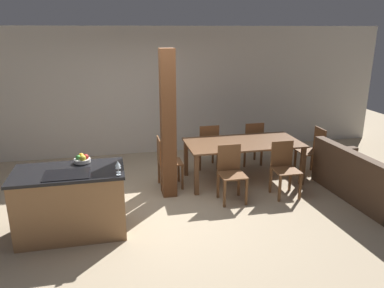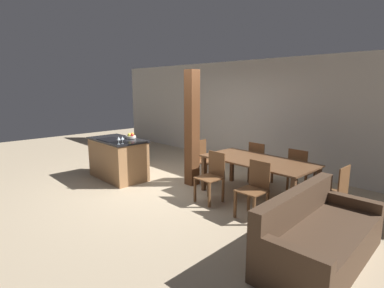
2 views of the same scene
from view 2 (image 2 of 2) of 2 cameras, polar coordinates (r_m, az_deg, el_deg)
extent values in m
plane|color=tan|center=(6.30, -5.11, -7.98)|extent=(16.00, 16.00, 0.00)
cube|color=beige|center=(8.05, 10.91, 5.84)|extent=(11.20, 0.08, 2.70)
cube|color=#9E7047|center=(6.91, -13.90, -2.87)|extent=(1.37, 0.75, 0.86)
cube|color=black|center=(6.82, -14.07, 0.78)|extent=(1.41, 0.79, 0.04)
cube|color=black|center=(6.74, -15.21, 0.83)|extent=(0.56, 0.40, 0.01)
cylinder|color=silver|center=(6.79, -11.55, 1.32)|extent=(0.22, 0.22, 0.05)
sphere|color=red|center=(6.74, -11.37, 1.68)|extent=(0.08, 0.08, 0.08)
sphere|color=gold|center=(6.82, -11.29, 1.80)|extent=(0.08, 0.08, 0.08)
sphere|color=#3D8E38|center=(6.83, -11.80, 1.75)|extent=(0.07, 0.07, 0.07)
sphere|color=yellow|center=(6.75, -11.85, 1.68)|extent=(0.08, 0.08, 0.08)
cylinder|color=silver|center=(6.12, -13.77, -0.04)|extent=(0.06, 0.06, 0.00)
cylinder|color=silver|center=(6.11, -13.79, 0.36)|extent=(0.01, 0.01, 0.08)
cone|color=silver|center=(6.10, -13.82, 1.05)|extent=(0.07, 0.07, 0.07)
cylinder|color=silver|center=(6.16, -13.07, 0.07)|extent=(0.06, 0.06, 0.00)
cylinder|color=silver|center=(6.15, -13.09, 0.47)|extent=(0.01, 0.01, 0.08)
cone|color=silver|center=(6.14, -13.12, 1.15)|extent=(0.07, 0.07, 0.07)
cube|color=brown|center=(5.59, 12.41, -3.08)|extent=(2.03, 1.00, 0.03)
cube|color=brown|center=(5.94, 2.26, -5.62)|extent=(0.07, 0.07, 0.70)
cube|color=brown|center=(4.87, 18.59, -9.98)|extent=(0.07, 0.07, 0.70)
cube|color=brown|center=(6.56, 7.61, -4.09)|extent=(0.07, 0.07, 0.70)
cube|color=brown|center=(5.62, 22.87, -7.48)|extent=(0.07, 0.07, 0.70)
cube|color=brown|center=(5.33, 3.28, -6.46)|extent=(0.40, 0.40, 0.02)
cube|color=brown|center=(5.40, 4.70, -3.75)|extent=(0.38, 0.02, 0.43)
cube|color=brown|center=(5.40, 0.57, -8.76)|extent=(0.04, 0.04, 0.44)
cube|color=brown|center=(5.17, 3.32, -9.71)|extent=(0.04, 0.04, 0.44)
cube|color=brown|center=(5.64, 3.19, -7.91)|extent=(0.04, 0.04, 0.44)
cube|color=brown|center=(5.42, 5.93, -8.77)|extent=(0.04, 0.04, 0.44)
cube|color=brown|center=(4.78, 11.31, -8.74)|extent=(0.40, 0.40, 0.02)
cube|color=brown|center=(4.86, 12.72, -5.66)|extent=(0.38, 0.02, 0.43)
cube|color=brown|center=(4.83, 8.21, -11.33)|extent=(0.04, 0.04, 0.44)
cube|color=brown|center=(4.64, 11.71, -12.43)|extent=(0.04, 0.04, 0.44)
cube|color=brown|center=(5.09, 10.75, -10.21)|extent=(0.04, 0.04, 0.44)
cube|color=brown|center=(4.91, 14.14, -11.18)|extent=(0.04, 0.04, 0.44)
cube|color=brown|center=(6.54, 13.01, -3.44)|extent=(0.40, 0.40, 0.02)
cube|color=brown|center=(6.34, 12.14, -1.76)|extent=(0.38, 0.02, 0.43)
cube|color=brown|center=(6.66, 15.05, -5.33)|extent=(0.04, 0.04, 0.44)
cube|color=brown|center=(6.84, 12.53, -4.77)|extent=(0.04, 0.04, 0.44)
cube|color=brown|center=(6.37, 13.35, -5.99)|extent=(0.04, 0.04, 0.44)
cube|color=brown|center=(6.56, 10.77, -5.38)|extent=(0.04, 0.04, 0.44)
cube|color=brown|center=(6.10, 20.14, -4.87)|extent=(0.40, 0.40, 0.02)
cube|color=brown|center=(5.88, 19.44, -3.13)|extent=(0.38, 0.02, 0.43)
cube|color=brown|center=(6.25, 22.20, -6.84)|extent=(0.04, 0.04, 0.44)
cube|color=brown|center=(6.40, 19.31, -6.24)|extent=(0.04, 0.04, 0.44)
cube|color=brown|center=(5.94, 20.74, -7.64)|extent=(0.04, 0.04, 0.44)
cube|color=brown|center=(6.09, 17.75, -6.99)|extent=(0.04, 0.04, 0.44)
cube|color=brown|center=(6.46, 2.67, -3.35)|extent=(0.40, 0.40, 0.02)
cube|color=brown|center=(6.54, 1.50, -1.13)|extent=(0.02, 0.38, 0.43)
cube|color=brown|center=(6.28, 2.69, -5.93)|extent=(0.04, 0.04, 0.44)
cube|color=brown|center=(6.53, 4.86, -5.30)|extent=(0.04, 0.04, 0.44)
cube|color=brown|center=(6.52, 0.45, -5.28)|extent=(0.04, 0.04, 0.44)
cube|color=brown|center=(6.76, 2.63, -4.70)|extent=(0.04, 0.04, 0.44)
cube|color=brown|center=(5.07, 24.70, -8.41)|extent=(0.40, 0.40, 0.02)
cube|color=brown|center=(4.94, 26.95, -6.33)|extent=(0.02, 0.38, 0.43)
cube|color=brown|center=(5.36, 23.47, -9.85)|extent=(0.04, 0.04, 0.44)
cube|color=brown|center=(5.06, 21.83, -10.99)|extent=(0.04, 0.04, 0.44)
cube|color=brown|center=(5.25, 27.06, -10.62)|extent=(0.04, 0.04, 0.44)
cube|color=brown|center=(4.94, 25.61, -11.84)|extent=(0.04, 0.04, 0.44)
cube|color=#473323|center=(4.01, 23.48, -17.09)|extent=(0.93, 1.96, 0.43)
cube|color=#473323|center=(3.96, 19.32, -10.75)|extent=(0.26, 1.93, 0.38)
cube|color=#473323|center=(3.26, 17.56, -22.24)|extent=(0.84, 0.18, 0.57)
cube|color=#473323|center=(4.76, 27.44, -11.98)|extent=(0.84, 0.18, 0.57)
cube|color=brown|center=(6.13, 0.00, 2.93)|extent=(0.23, 0.23, 2.37)
camera|label=1|loc=(5.53, -60.42, 11.81)|focal=35.00mm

